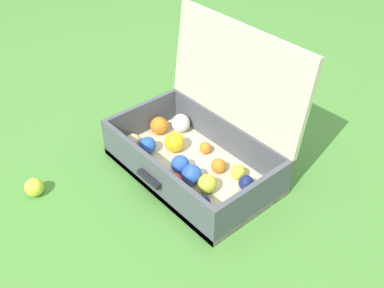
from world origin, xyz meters
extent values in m
plane|color=#4C8C38|center=(0.00, 0.00, 0.00)|extent=(16.00, 16.00, 0.00)
cube|color=beige|center=(0.04, 0.07, 0.01)|extent=(0.61, 0.36, 0.03)
cube|color=#4C5156|center=(-0.26, 0.07, 0.08)|extent=(0.02, 0.36, 0.15)
cube|color=#4C5156|center=(0.33, 0.07, 0.08)|extent=(0.02, 0.36, 0.15)
cube|color=#4C5156|center=(0.04, -0.10, 0.08)|extent=(0.57, 0.02, 0.15)
cube|color=#4C5156|center=(0.04, 0.24, 0.08)|extent=(0.57, 0.02, 0.15)
cube|color=beige|center=(0.04, 0.27, 0.33)|extent=(0.61, 0.07, 0.36)
cube|color=black|center=(0.04, -0.12, 0.08)|extent=(0.11, 0.02, 0.02)
sphere|color=#CCDB38|center=(0.17, 0.02, 0.06)|extent=(0.07, 0.07, 0.07)
sphere|color=orange|center=(0.01, 0.16, 0.05)|extent=(0.04, 0.04, 0.04)
sphere|color=navy|center=(0.24, 0.13, 0.05)|extent=(0.05, 0.05, 0.05)
sphere|color=blue|center=(-0.14, 0.00, 0.06)|extent=(0.06, 0.06, 0.06)
sphere|color=yellow|center=(-0.08, 0.08, 0.06)|extent=(0.08, 0.08, 0.08)
sphere|color=#D1B784|center=(-0.19, -0.03, 0.05)|extent=(0.06, 0.06, 0.06)
sphere|color=#CCDB38|center=(0.19, 0.15, 0.05)|extent=(0.05, 0.05, 0.05)
sphere|color=red|center=(0.08, -0.05, 0.05)|extent=(0.06, 0.06, 0.06)
sphere|color=blue|center=(0.03, 0.02, 0.06)|extent=(0.07, 0.07, 0.07)
sphere|color=white|center=(-0.16, 0.18, 0.06)|extent=(0.07, 0.07, 0.07)
sphere|color=blue|center=(0.10, 0.01, 0.06)|extent=(0.07, 0.07, 0.07)
sphere|color=orange|center=(-0.21, 0.11, 0.06)|extent=(0.07, 0.07, 0.07)
sphere|color=orange|center=(0.12, 0.12, 0.05)|extent=(0.05, 0.05, 0.05)
sphere|color=navy|center=(0.21, -0.04, 0.05)|extent=(0.05, 0.05, 0.05)
sphere|color=#CCDB38|center=(-0.23, -0.42, 0.03)|extent=(0.07, 0.07, 0.07)
camera|label=1|loc=(0.98, -0.75, 1.11)|focal=42.60mm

